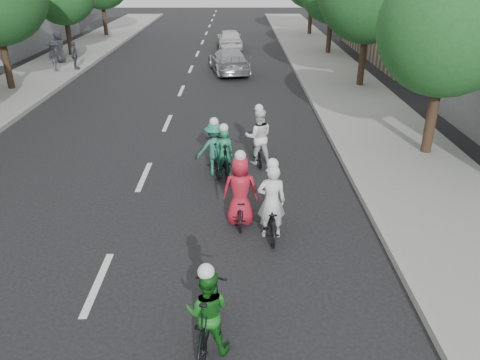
{
  "coord_description": "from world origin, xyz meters",
  "views": [
    {
      "loc": [
        2.75,
        -7.42,
        5.71
      ],
      "look_at": [
        2.79,
        2.63,
        1.0
      ],
      "focal_mm": 35.0,
      "sensor_mm": 36.0,
      "label": 1
    }
  ],
  "objects_px": {
    "cyclist_0": "(224,157)",
    "spectator_2": "(59,47)",
    "cyclist_3": "(208,314)",
    "follow_car_lead": "(229,61)",
    "cyclist_2": "(271,211)",
    "cyclist_5": "(215,152)",
    "spectator_0": "(55,56)",
    "follow_car_trail": "(230,39)",
    "spectator_1": "(74,55)",
    "cyclist_4": "(258,142)",
    "cyclist_1": "(240,197)"
  },
  "relations": [
    {
      "from": "cyclist_0",
      "to": "spectator_2",
      "type": "bearing_deg",
      "value": -65.37
    },
    {
      "from": "cyclist_3",
      "to": "follow_car_lead",
      "type": "height_order",
      "value": "cyclist_3"
    },
    {
      "from": "cyclist_2",
      "to": "cyclist_5",
      "type": "height_order",
      "value": "cyclist_2"
    },
    {
      "from": "spectator_0",
      "to": "spectator_2",
      "type": "bearing_deg",
      "value": 24.0
    },
    {
      "from": "follow_car_lead",
      "to": "follow_car_trail",
      "type": "height_order",
      "value": "follow_car_trail"
    },
    {
      "from": "cyclist_2",
      "to": "spectator_0",
      "type": "bearing_deg",
      "value": -58.48
    },
    {
      "from": "cyclist_5",
      "to": "spectator_2",
      "type": "relative_size",
      "value": 0.98
    },
    {
      "from": "follow_car_trail",
      "to": "spectator_1",
      "type": "bearing_deg",
      "value": 36.61
    },
    {
      "from": "cyclist_2",
      "to": "spectator_1",
      "type": "relative_size",
      "value": 1.24
    },
    {
      "from": "follow_car_trail",
      "to": "cyclist_0",
      "type": "bearing_deg",
      "value": 85.37
    },
    {
      "from": "cyclist_4",
      "to": "follow_car_lead",
      "type": "xyz_separation_m",
      "value": [
        -1.13,
        13.01,
        -0.01
      ]
    },
    {
      "from": "cyclist_3",
      "to": "spectator_0",
      "type": "xyz_separation_m",
      "value": [
        -9.59,
        20.36,
        0.35
      ]
    },
    {
      "from": "cyclist_0",
      "to": "cyclist_3",
      "type": "relative_size",
      "value": 0.96
    },
    {
      "from": "cyclist_4",
      "to": "spectator_0",
      "type": "xyz_separation_m",
      "value": [
        -10.69,
        12.7,
        0.3
      ]
    },
    {
      "from": "follow_car_trail",
      "to": "spectator_0",
      "type": "height_order",
      "value": "spectator_0"
    },
    {
      "from": "cyclist_1",
      "to": "spectator_2",
      "type": "xyz_separation_m",
      "value": [
        -10.76,
        18.96,
        0.41
      ]
    },
    {
      "from": "cyclist_2",
      "to": "cyclist_3",
      "type": "height_order",
      "value": "cyclist_2"
    },
    {
      "from": "cyclist_3",
      "to": "spectator_2",
      "type": "xyz_separation_m",
      "value": [
        -10.22,
        22.97,
        0.43
      ]
    },
    {
      "from": "follow_car_lead",
      "to": "spectator_2",
      "type": "relative_size",
      "value": 2.52
    },
    {
      "from": "cyclist_4",
      "to": "follow_car_trail",
      "type": "bearing_deg",
      "value": -90.82
    },
    {
      "from": "follow_car_lead",
      "to": "follow_car_trail",
      "type": "xyz_separation_m",
      "value": [
        -0.07,
        7.88,
        0.04
      ]
    },
    {
      "from": "spectator_0",
      "to": "spectator_1",
      "type": "relative_size",
      "value": 1.08
    },
    {
      "from": "cyclist_0",
      "to": "cyclist_5",
      "type": "height_order",
      "value": "cyclist_5"
    },
    {
      "from": "follow_car_trail",
      "to": "spectator_1",
      "type": "distance_m",
      "value": 11.5
    },
    {
      "from": "spectator_1",
      "to": "spectator_2",
      "type": "height_order",
      "value": "spectator_2"
    },
    {
      "from": "cyclist_5",
      "to": "cyclist_0",
      "type": "bearing_deg",
      "value": 140.57
    },
    {
      "from": "spectator_2",
      "to": "spectator_1",
      "type": "bearing_deg",
      "value": -162.5
    },
    {
      "from": "cyclist_3",
      "to": "spectator_0",
      "type": "height_order",
      "value": "spectator_0"
    },
    {
      "from": "cyclist_0",
      "to": "spectator_0",
      "type": "distance_m",
      "value": 16.74
    },
    {
      "from": "follow_car_lead",
      "to": "cyclist_4",
      "type": "bearing_deg",
      "value": 84.37
    },
    {
      "from": "cyclist_0",
      "to": "cyclist_4",
      "type": "xyz_separation_m",
      "value": [
        1.02,
        0.96,
        0.09
      ]
    },
    {
      "from": "cyclist_3",
      "to": "cyclist_5",
      "type": "bearing_deg",
      "value": -81.88
    },
    {
      "from": "spectator_1",
      "to": "spectator_2",
      "type": "xyz_separation_m",
      "value": [
        -1.54,
        2.07,
        0.14
      ]
    },
    {
      "from": "cyclist_3",
      "to": "spectator_2",
      "type": "height_order",
      "value": "spectator_2"
    },
    {
      "from": "cyclist_0",
      "to": "cyclist_5",
      "type": "relative_size",
      "value": 1.01
    },
    {
      "from": "cyclist_3",
      "to": "cyclist_5",
      "type": "distance_m",
      "value": 6.87
    },
    {
      "from": "follow_car_lead",
      "to": "spectator_1",
      "type": "distance_m",
      "value": 8.66
    },
    {
      "from": "cyclist_3",
      "to": "spectator_0",
      "type": "relative_size",
      "value": 1.13
    },
    {
      "from": "cyclist_0",
      "to": "cyclist_3",
      "type": "bearing_deg",
      "value": 81.5
    },
    {
      "from": "cyclist_3",
      "to": "spectator_2",
      "type": "distance_m",
      "value": 25.14
    },
    {
      "from": "cyclist_5",
      "to": "cyclist_3",
      "type": "bearing_deg",
      "value": 82.3
    },
    {
      "from": "cyclist_4",
      "to": "spectator_1",
      "type": "distance_m",
      "value": 16.47
    },
    {
      "from": "cyclist_2",
      "to": "spectator_0",
      "type": "xyz_separation_m",
      "value": [
        -10.81,
        16.94,
        0.37
      ]
    },
    {
      "from": "cyclist_3",
      "to": "cyclist_5",
      "type": "relative_size",
      "value": 1.05
    },
    {
      "from": "cyclist_2",
      "to": "cyclist_3",
      "type": "relative_size",
      "value": 1.02
    },
    {
      "from": "spectator_1",
      "to": "cyclist_5",
      "type": "bearing_deg",
      "value": -153.43
    },
    {
      "from": "cyclist_0",
      "to": "spectator_0",
      "type": "height_order",
      "value": "spectator_0"
    },
    {
      "from": "cyclist_3",
      "to": "follow_car_trail",
      "type": "distance_m",
      "value": 28.56
    },
    {
      "from": "spectator_1",
      "to": "cyclist_1",
      "type": "bearing_deg",
      "value": -155.97
    },
    {
      "from": "cyclist_2",
      "to": "spectator_2",
      "type": "relative_size",
      "value": 1.05
    }
  ]
}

